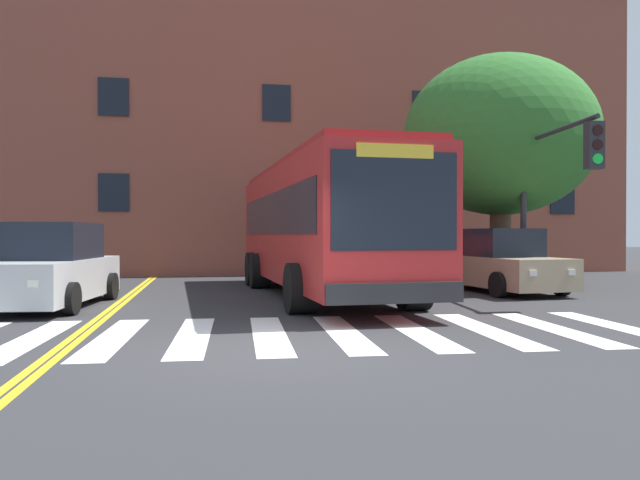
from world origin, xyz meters
name	(u,v)px	position (x,y,z in m)	size (l,w,h in m)	color
ground_plane	(276,350)	(0.00, 0.00, 0.00)	(120.00, 120.00, 0.00)	#303033
crosswalk	(269,334)	(0.05, 1.40, 0.00)	(12.80, 4.54, 0.01)	white
lane_line_yellow_inner	(151,277)	(-3.01, 15.40, 0.00)	(0.12, 36.00, 0.01)	gold
lane_line_yellow_outer	(156,277)	(-2.85, 15.40, 0.00)	(0.12, 36.00, 0.01)	gold
city_bus	(319,225)	(1.94, 7.47, 1.86)	(3.41, 11.67, 3.43)	#B22323
car_silver_near_lane	(52,269)	(-4.33, 6.05, 0.84)	(2.43, 4.93, 1.86)	#B7BABF
car_tan_far_lane	(499,263)	(7.09, 7.64, 0.80)	(2.40, 4.77, 1.76)	tan
traffic_light_near_corner	(552,174)	(7.35, 5.38, 3.08)	(0.65, 3.97, 4.66)	#28282D
street_tree_curbside_large	(501,136)	(7.62, 8.66, 4.52)	(6.72, 6.12, 6.91)	brown
building_facade	(265,133)	(1.69, 20.38, 6.31)	(30.25, 9.95, 12.61)	brown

